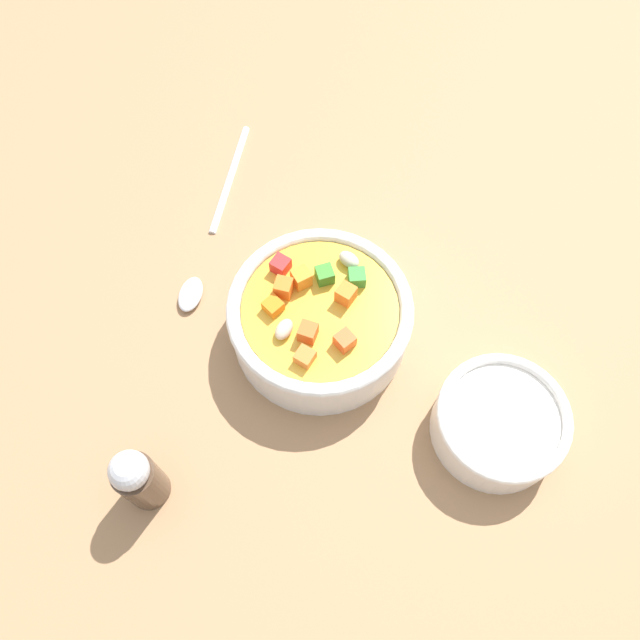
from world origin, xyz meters
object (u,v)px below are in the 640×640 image
at_px(side_bowl_small, 499,423).
at_px(pepper_shaker, 138,479).
at_px(soup_bowl_main, 320,319).
at_px(spoon, 211,233).

xyz_separation_m(side_bowl_small, pepper_shaker, (-0.29, 0.07, 0.02)).
relative_size(soup_bowl_main, side_bowl_small, 1.47).
bearing_deg(spoon, pepper_shaker, 4.11).
distance_m(spoon, pepper_shaker, 0.26).
bearing_deg(spoon, soup_bowl_main, 56.62).
relative_size(soup_bowl_main, pepper_shaker, 1.93).
bearing_deg(soup_bowl_main, pepper_shaker, -157.41).
bearing_deg(pepper_shaker, side_bowl_small, -13.10).
bearing_deg(pepper_shaker, spoon, 59.84).
height_order(soup_bowl_main, pepper_shaker, pepper_shaker).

